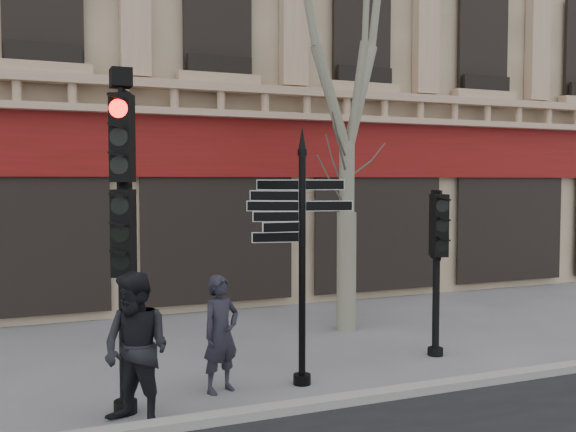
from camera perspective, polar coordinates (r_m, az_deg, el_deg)
name	(u,v)px	position (r m, az deg, el deg)	size (l,w,h in m)	color
ground	(310,373)	(9.86, 1.93, -13.79)	(80.00, 80.00, 0.00)	slate
kerb	(354,399)	(8.65, 5.86, -15.86)	(80.00, 0.25, 0.12)	gray
fingerpost	(302,212)	(8.92, 1.27, 0.35)	(1.97, 1.97, 3.63)	black
traffic_signal_main	(122,198)	(8.05, -14.50, 1.57)	(0.56, 0.48, 4.22)	black
traffic_signal_secondary	(437,243)	(10.73, 13.08, -2.39)	(0.52, 0.43, 2.65)	black
plane_tree	(348,5)	(12.66, 5.33, 18.16)	(3.30, 3.30, 8.76)	gray
pedestrian_a	(221,334)	(8.89, -5.99, -10.36)	(0.58, 0.38, 1.60)	#201F2A
pedestrian_b	(136,349)	(7.84, -13.33, -11.46)	(0.88, 0.69, 1.82)	black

